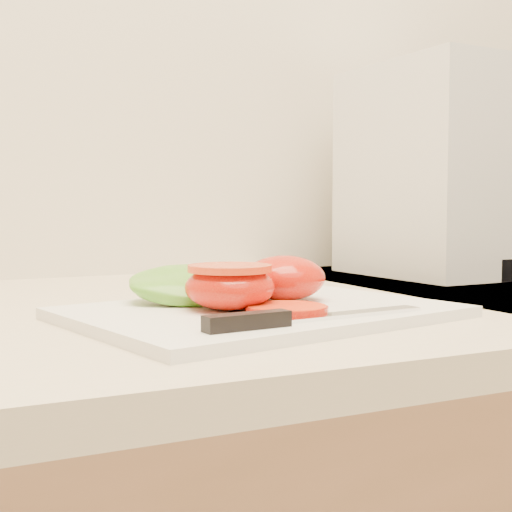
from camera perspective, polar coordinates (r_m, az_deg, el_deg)
name	(u,v)px	position (r m, az deg, el deg)	size (l,w,h in m)	color
cutting_board	(261,312)	(0.64, 0.39, -4.54)	(0.32, 0.23, 0.01)	white
tomato_half_dome	(284,278)	(0.68, 2.27, -1.76)	(0.08, 0.08, 0.04)	red
tomato_half_cut	(230,285)	(0.62, -2.10, -2.34)	(0.08, 0.08, 0.04)	red
tomato_slice_0	(287,309)	(0.60, 2.48, -4.30)	(0.07, 0.07, 0.01)	#F1592B
lettuce_leaf_0	(207,285)	(0.68, -3.97, -2.35)	(0.15, 0.10, 0.03)	#69B830
knife	(290,318)	(0.55, 2.73, -4.99)	(0.21, 0.05, 0.01)	silver
appliance	(438,172)	(1.08, 14.39, 6.55)	(0.20, 0.25, 0.30)	silver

